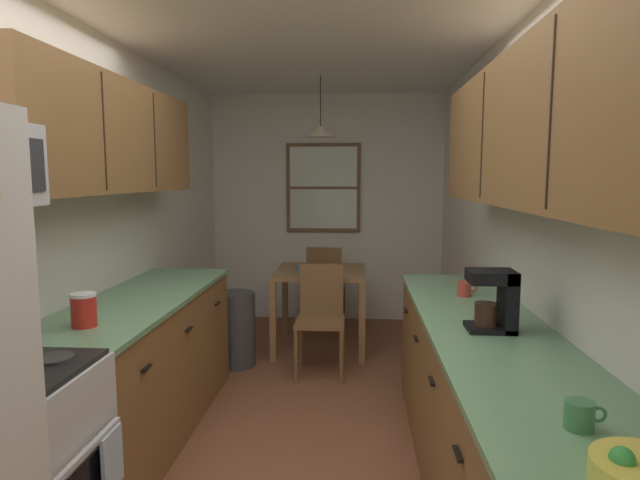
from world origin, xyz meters
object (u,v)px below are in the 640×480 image
(dining_table, at_px, (320,283))
(mug_spare, at_px, (465,289))
(dining_chair_far, at_px, (325,283))
(table_serving_bowl, at_px, (307,268))
(trash_bin, at_px, (236,329))
(mug_by_coffeemaker, at_px, (580,415))
(storage_canister, at_px, (84,310))
(coffee_maker, at_px, (497,299))
(dining_chair_near, at_px, (321,314))

(dining_table, distance_m, mug_spare, 1.96)
(dining_chair_far, bearing_deg, table_serving_bowl, -99.65)
(trash_bin, bearing_deg, mug_by_coffeemaker, -59.38)
(mug_spare, bearing_deg, storage_canister, -158.05)
(dining_chair_far, distance_m, trash_bin, 1.36)
(storage_canister, height_order, table_serving_bowl, storage_canister)
(dining_table, height_order, dining_chair_far, dining_chair_far)
(dining_table, bearing_deg, table_serving_bowl, -143.75)
(coffee_maker, distance_m, table_serving_bowl, 2.58)
(dining_chair_near, distance_m, table_serving_bowl, 0.64)
(dining_chair_far, bearing_deg, storage_canister, -107.97)
(trash_bin, height_order, table_serving_bowl, table_serving_bowl)
(storage_canister, xyz_separation_m, mug_spare, (2.01, 0.81, -0.04))
(storage_canister, relative_size, mug_by_coffeemaker, 1.38)
(dining_table, relative_size, table_serving_bowl, 4.10)
(dining_table, relative_size, mug_spare, 7.14)
(dining_table, bearing_deg, dining_chair_near, -85.79)
(table_serving_bowl, bearing_deg, mug_by_coffeemaker, -71.34)
(dining_chair_near, height_order, mug_by_coffeemaker, mug_by_coffeemaker)
(dining_chair_near, distance_m, trash_bin, 0.78)
(coffee_maker, xyz_separation_m, mug_by_coffeemaker, (-0.02, -1.00, -0.11))
(dining_table, bearing_deg, coffee_maker, -67.02)
(mug_by_coffeemaker, xyz_separation_m, mug_spare, (0.01, 1.74, 0.00))
(storage_canister, bearing_deg, coffee_maker, 2.11)
(dining_table, relative_size, mug_by_coffeemaker, 7.01)
(storage_canister, xyz_separation_m, mug_by_coffeemaker, (2.00, -0.93, -0.04))
(dining_chair_near, height_order, dining_chair_far, same)
(storage_canister, distance_m, mug_spare, 2.17)
(dining_chair_far, bearing_deg, trash_bin, -121.35)
(dining_chair_near, distance_m, mug_by_coffeemaker, 2.95)
(mug_spare, xyz_separation_m, table_serving_bowl, (-1.13, 1.57, -0.16))
(trash_bin, relative_size, coffee_maker, 2.19)
(dining_chair_far, relative_size, mug_by_coffeemaker, 7.42)
(coffee_maker, bearing_deg, table_serving_bowl, 116.17)
(table_serving_bowl, bearing_deg, dining_table, 36.25)
(mug_by_coffeemaker, bearing_deg, coffee_maker, 89.09)
(trash_bin, bearing_deg, storage_canister, -98.79)
(dining_table, bearing_deg, mug_spare, -58.56)
(coffee_maker, distance_m, mug_spare, 0.74)
(coffee_maker, xyz_separation_m, table_serving_bowl, (-1.13, 2.30, -0.27))
(dining_chair_far, relative_size, coffee_maker, 3.06)
(storage_canister, bearing_deg, mug_spare, 21.95)
(storage_canister, xyz_separation_m, table_serving_bowl, (0.88, 2.38, -0.20))
(trash_bin, relative_size, storage_canister, 3.84)
(dining_chair_far, xyz_separation_m, coffee_maker, (1.01, -3.02, 0.55))
(dining_chair_near, height_order, mug_spare, mug_spare)
(dining_chair_near, distance_m, mug_spare, 1.47)
(dining_chair_near, bearing_deg, dining_chair_far, 91.94)
(mug_spare, bearing_deg, dining_chair_far, 113.77)
(storage_canister, xyz_separation_m, coffee_maker, (2.01, 0.07, 0.07))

